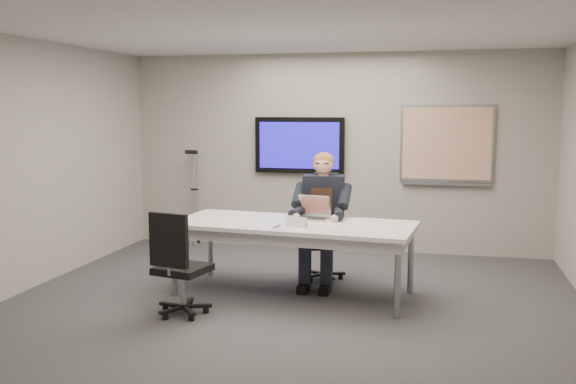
% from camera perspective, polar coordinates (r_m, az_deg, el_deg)
% --- Properties ---
extents(floor, '(6.00, 6.00, 0.02)m').
position_cam_1_polar(floor, '(6.54, -0.28, -10.60)').
color(floor, '#333335').
rests_on(floor, ground).
extents(ceiling, '(6.00, 6.00, 0.02)m').
position_cam_1_polar(ceiling, '(6.26, -0.30, 14.56)').
color(ceiling, silver).
rests_on(ceiling, wall_back).
extents(wall_back, '(6.00, 0.02, 2.80)m').
position_cam_1_polar(wall_back, '(9.18, 4.16, 3.53)').
color(wall_back, '#A7A297').
rests_on(wall_back, ground).
extents(wall_front, '(6.00, 0.02, 2.80)m').
position_cam_1_polar(wall_front, '(3.43, -12.24, -3.23)').
color(wall_front, '#A7A297').
rests_on(wall_front, ground).
extents(wall_left, '(0.02, 6.00, 2.80)m').
position_cam_1_polar(wall_left, '(7.54, -23.05, 2.10)').
color(wall_left, '#A7A297').
rests_on(wall_left, ground).
extents(conference_table, '(2.68, 1.31, 0.80)m').
position_cam_1_polar(conference_table, '(6.96, 0.46, -3.46)').
color(conference_table, white).
rests_on(conference_table, ground).
extents(tv_display, '(1.30, 0.09, 0.80)m').
position_cam_1_polar(tv_display, '(9.21, 1.03, 4.18)').
color(tv_display, black).
rests_on(tv_display, wall_back).
extents(whiteboard, '(1.25, 0.08, 1.10)m').
position_cam_1_polar(whiteboard, '(9.02, 13.92, 4.09)').
color(whiteboard, gray).
rests_on(whiteboard, wall_back).
extents(office_chair_far, '(0.58, 0.58, 0.98)m').
position_cam_1_polar(office_chair_far, '(7.69, 3.15, -5.47)').
color(office_chair_far, black).
rests_on(office_chair_far, ground).
extents(office_chair_near, '(0.59, 0.59, 1.05)m').
position_cam_1_polar(office_chair_near, '(6.42, -9.55, -8.00)').
color(office_chair_near, black).
rests_on(office_chair_near, ground).
extents(seated_person, '(0.49, 0.84, 1.52)m').
position_cam_1_polar(seated_person, '(7.37, 2.90, -3.60)').
color(seated_person, '#202435').
rests_on(seated_person, office_chair_far).
extents(crutch, '(0.24, 0.56, 1.49)m').
position_cam_1_polar(crutch, '(9.61, -8.27, -0.38)').
color(crutch, '#A1A3A8').
rests_on(crutch, ground).
extents(laptop, '(0.39, 0.37, 0.26)m').
position_cam_1_polar(laptop, '(7.17, 2.24, -1.88)').
color(laptop, '#B8B8BA').
rests_on(laptop, conference_table).
extents(name_tent, '(0.26, 0.17, 0.10)m').
position_cam_1_polar(name_tent, '(6.73, 0.76, -2.60)').
color(name_tent, silver).
rests_on(name_tent, conference_table).
extents(pen, '(0.04, 0.14, 0.01)m').
position_cam_1_polar(pen, '(6.68, -0.98, -3.07)').
color(pen, black).
rests_on(pen, conference_table).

